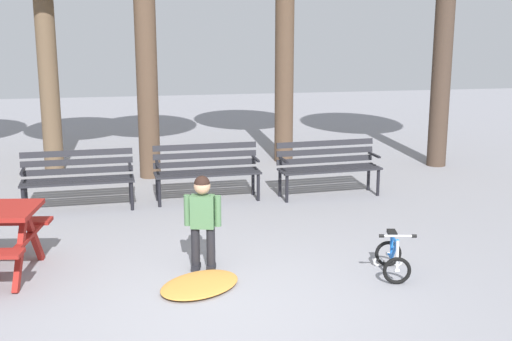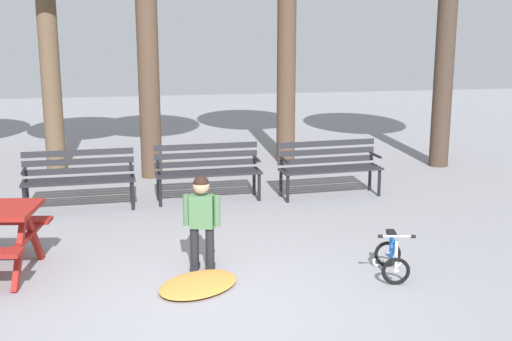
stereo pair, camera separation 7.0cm
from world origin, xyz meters
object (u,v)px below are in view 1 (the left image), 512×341
at_px(park_bench_right, 328,163).
at_px(child_standing, 203,215).
at_px(kids_bicycle, 393,257).
at_px(park_bench_left, 207,167).
at_px(park_bench_far_left, 78,175).

bearing_deg(park_bench_right, child_standing, -128.69).
distance_m(child_standing, kids_bicycle, 2.12).
xyz_separation_m(park_bench_left, kids_bicycle, (1.63, -3.45, -0.31)).
bearing_deg(park_bench_far_left, park_bench_right, 1.13).
distance_m(park_bench_left, kids_bicycle, 3.83).
distance_m(park_bench_far_left, kids_bicycle, 4.84).
relative_size(park_bench_left, kids_bicycle, 2.66).
bearing_deg(park_bench_right, kids_bicycle, -94.52).
bearing_deg(park_bench_far_left, child_standing, -61.21).
xyz_separation_m(park_bench_far_left, park_bench_right, (3.80, 0.07, 0.00)).
xyz_separation_m(park_bench_far_left, child_standing, (1.52, -2.77, 0.13)).
bearing_deg(kids_bicycle, park_bench_far_left, 136.99).
xyz_separation_m(park_bench_left, child_standing, (-0.38, -2.93, 0.13)).
relative_size(park_bench_right, kids_bicycle, 2.68).
bearing_deg(child_standing, park_bench_right, 51.31).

